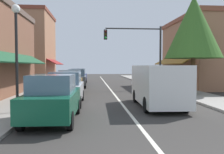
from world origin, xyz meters
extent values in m
plane|color=#33302D|center=(0.00, 18.00, 0.00)|extent=(80.00, 80.00, 0.00)
cube|color=gray|center=(-5.50, 18.00, 0.06)|extent=(2.60, 56.00, 0.12)
cube|color=gray|center=(5.50, 18.00, 0.06)|extent=(2.60, 56.00, 0.12)
cube|color=silver|center=(0.00, 18.00, 0.00)|extent=(0.14, 52.00, 0.01)
cube|color=slate|center=(-6.86, 12.00, 1.40)|extent=(0.08, 10.64, 1.80)
cube|color=#194C2D|center=(-6.25, 12.00, 2.60)|extent=(1.27, 11.76, 0.73)
cube|color=slate|center=(-6.86, 15.08, 4.21)|extent=(0.08, 1.10, 1.30)
cube|color=#9E6B4C|center=(9.33, 20.00, 3.19)|extent=(5.06, 10.00, 6.38)
cube|color=brown|center=(9.33, 20.00, 6.58)|extent=(5.26, 10.20, 0.40)
cube|color=slate|center=(6.86, 20.00, 1.40)|extent=(0.08, 7.60, 1.80)
cube|color=olive|center=(6.25, 20.00, 2.60)|extent=(1.27, 8.40, 0.73)
cube|color=slate|center=(6.86, 17.80, 4.59)|extent=(0.08, 1.10, 1.30)
cube|color=slate|center=(6.86, 22.20, 4.59)|extent=(0.08, 1.10, 1.30)
cube|color=#9E6B4C|center=(-8.86, 28.00, 4.17)|extent=(4.11, 8.00, 8.34)
cube|color=brown|center=(-8.86, 28.00, 8.54)|extent=(4.31, 8.20, 0.40)
cube|color=slate|center=(-6.86, 28.00, 1.40)|extent=(0.08, 6.08, 1.80)
cube|color=maroon|center=(-6.25, 28.00, 2.60)|extent=(1.27, 6.72, 0.73)
cube|color=slate|center=(-6.86, 26.24, 6.01)|extent=(0.08, 1.10, 1.30)
cube|color=slate|center=(-6.86, 29.76, 6.01)|extent=(0.08, 1.10, 1.30)
cube|color=#0F4C33|center=(-3.11, 5.95, 0.71)|extent=(1.84, 4.15, 0.80)
cube|color=slate|center=(-3.12, 5.85, 1.44)|extent=(1.58, 2.04, 0.66)
cylinder|color=black|center=(-3.86, 7.32, 0.31)|extent=(0.22, 0.63, 0.62)
cylinder|color=black|center=(-2.28, 7.28, 0.31)|extent=(0.22, 0.63, 0.62)
cylinder|color=black|center=(-3.94, 4.62, 0.31)|extent=(0.22, 0.63, 0.62)
cylinder|color=black|center=(-2.36, 4.57, 0.31)|extent=(0.22, 0.63, 0.62)
cube|color=#B7BABF|center=(-3.05, 9.96, 0.71)|extent=(1.77, 4.12, 0.80)
cube|color=slate|center=(-3.05, 9.86, 1.44)|extent=(1.54, 2.02, 0.66)
cylinder|color=black|center=(-3.82, 11.32, 0.31)|extent=(0.21, 0.62, 0.62)
cylinder|color=black|center=(-2.24, 11.31, 0.31)|extent=(0.21, 0.62, 0.62)
cylinder|color=black|center=(-3.85, 8.62, 0.31)|extent=(0.21, 0.62, 0.62)
cylinder|color=black|center=(-2.27, 8.60, 0.31)|extent=(0.21, 0.62, 0.62)
cube|color=brown|center=(-3.26, 15.05, 0.71)|extent=(1.76, 4.12, 0.80)
cube|color=slate|center=(-3.26, 14.95, 1.44)|extent=(1.54, 2.02, 0.66)
cylinder|color=black|center=(-4.07, 16.40, 0.31)|extent=(0.21, 0.62, 0.62)
cylinder|color=black|center=(-2.48, 16.42, 0.31)|extent=(0.21, 0.62, 0.62)
cylinder|color=black|center=(-4.04, 13.69, 0.31)|extent=(0.21, 0.62, 0.62)
cylinder|color=black|center=(-2.46, 13.71, 0.31)|extent=(0.21, 0.62, 0.62)
cube|color=#4C5156|center=(-3.09, 20.32, 0.71)|extent=(1.80, 4.13, 0.80)
cube|color=slate|center=(-3.08, 20.22, 1.44)|extent=(1.56, 2.03, 0.66)
cylinder|color=black|center=(-3.90, 21.65, 0.31)|extent=(0.21, 0.62, 0.62)
cylinder|color=black|center=(-2.32, 21.68, 0.31)|extent=(0.21, 0.62, 0.62)
cylinder|color=black|center=(-3.85, 18.95, 0.31)|extent=(0.21, 0.62, 0.62)
cylinder|color=black|center=(-2.27, 18.98, 0.31)|extent=(0.21, 0.62, 0.62)
cube|color=navy|center=(-3.18, 25.51, 0.71)|extent=(1.82, 4.14, 0.80)
cube|color=slate|center=(-3.18, 25.41, 1.44)|extent=(1.57, 2.04, 0.66)
cylinder|color=black|center=(-3.94, 26.88, 0.31)|extent=(0.22, 0.62, 0.62)
cylinder|color=black|center=(-2.36, 26.85, 0.31)|extent=(0.22, 0.62, 0.62)
cylinder|color=black|center=(-4.01, 24.18, 0.31)|extent=(0.22, 0.62, 0.62)
cylinder|color=black|center=(-2.42, 24.14, 0.31)|extent=(0.22, 0.62, 0.62)
cube|color=silver|center=(1.72, 8.77, 1.17)|extent=(2.08, 5.05, 1.90)
cube|color=slate|center=(1.78, 11.17, 1.59)|extent=(1.73, 0.31, 0.84)
cube|color=black|center=(1.78, 11.35, 0.48)|extent=(1.87, 0.25, 0.24)
cylinder|color=black|center=(0.87, 10.34, 0.36)|extent=(0.26, 0.73, 0.72)
cylinder|color=black|center=(2.64, 10.30, 0.36)|extent=(0.26, 0.73, 0.72)
cylinder|color=black|center=(0.80, 7.24, 0.36)|extent=(0.26, 0.73, 0.72)
cylinder|color=black|center=(2.56, 7.20, 0.36)|extent=(0.26, 0.73, 0.72)
cylinder|color=#333333|center=(4.80, 19.00, 2.90)|extent=(0.18, 0.18, 5.79)
cylinder|color=#333333|center=(2.21, 19.00, 5.54)|extent=(5.18, 0.12, 0.12)
cube|color=black|center=(-0.38, 18.82, 4.94)|extent=(0.30, 0.24, 0.90)
sphere|color=#420F0F|center=(-0.38, 18.69, 5.22)|extent=(0.20, 0.20, 0.20)
sphere|color=#3D2D0C|center=(-0.38, 18.69, 4.94)|extent=(0.20, 0.20, 0.20)
sphere|color=green|center=(-0.38, 18.69, 4.66)|extent=(0.20, 0.20, 0.20)
cylinder|color=black|center=(-4.83, 7.28, 2.16)|extent=(0.12, 0.12, 4.32)
sphere|color=white|center=(-4.83, 7.28, 4.50)|extent=(0.36, 0.36, 0.36)
cylinder|color=#4C331E|center=(5.53, 13.30, 1.62)|extent=(0.30, 0.30, 3.23)
cone|color=#386626|center=(5.53, 13.30, 4.83)|extent=(4.00, 4.00, 4.40)
camera|label=1|loc=(-1.65, -3.29, 2.10)|focal=38.69mm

